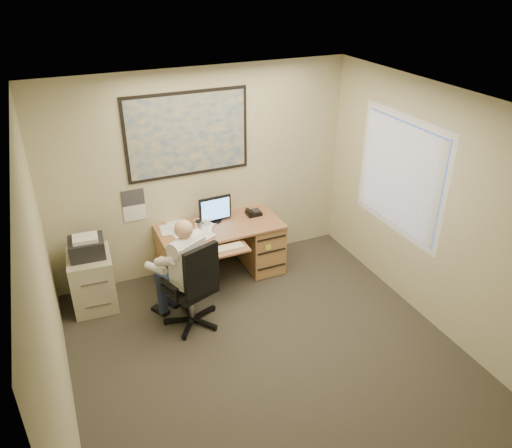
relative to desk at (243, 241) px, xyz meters
name	(u,v)px	position (x,y,z in m)	size (l,w,h in m)	color
room_shell	(279,258)	(-0.41, -1.90, 0.91)	(4.00, 4.50, 2.70)	#312E26
desk	(243,241)	(0.00, 0.00, 0.00)	(1.60, 0.97, 1.10)	#A26A45
world_map	(188,135)	(-0.58, 0.33, 1.46)	(1.56, 0.03, 1.06)	#1E4C93
wall_calendar	(134,205)	(-1.33, 0.34, 0.64)	(0.28, 0.01, 0.42)	white
window_blinds	(400,175)	(1.56, -1.10, 1.11)	(0.06, 1.40, 1.30)	white
filing_cabinet	(92,276)	(-1.98, -0.01, -0.03)	(0.54, 0.64, 0.97)	#BDB598
office_chair	(191,302)	(-1.01, -0.87, -0.11)	(0.86, 0.86, 1.12)	black
person	(188,273)	(-1.00, -0.80, 0.23)	(0.54, 0.77, 1.35)	white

